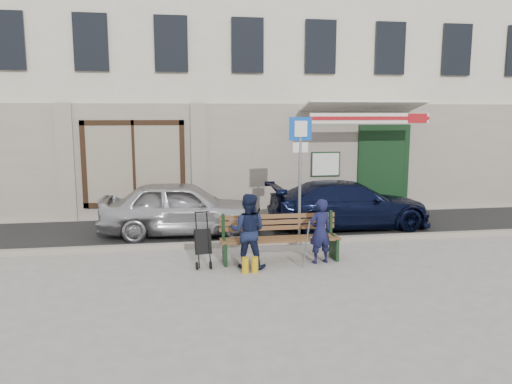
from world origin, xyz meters
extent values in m
plane|color=#9E9991|center=(0.00, 0.00, 0.00)|extent=(80.00, 80.00, 0.00)
cube|color=#282828|center=(0.00, 3.10, 0.01)|extent=(60.00, 3.20, 0.01)
cube|color=#9E9384|center=(0.00, 1.50, 0.06)|extent=(60.00, 0.18, 0.12)
cube|color=beige|center=(0.00, 8.50, 5.00)|extent=(20.00, 7.00, 10.00)
cube|color=#9E9384|center=(0.00, 4.96, 1.60)|extent=(20.00, 0.12, 3.20)
cube|color=maroon|center=(-3.20, 5.02, 1.55)|extent=(2.50, 0.12, 2.00)
cube|color=black|center=(4.10, 4.88, 1.30)|extent=(1.60, 0.10, 2.60)
cube|color=black|center=(4.10, 5.35, 1.20)|extent=(1.25, 0.90, 2.40)
cube|color=white|center=(2.30, 4.85, 1.45)|extent=(0.80, 0.03, 0.65)
cube|color=white|center=(3.20, 4.62, 3.08)|extent=(3.40, 1.72, 0.42)
cube|color=white|center=(3.20, 3.77, 2.80)|extent=(3.40, 0.05, 0.28)
cube|color=maroon|center=(3.20, 3.74, 2.80)|extent=(3.40, 0.02, 0.10)
imported|color=#BBBBC0|center=(-1.93, 2.77, 0.67)|extent=(4.02, 1.83, 1.34)
imported|color=black|center=(2.34, 2.86, 0.61)|extent=(4.23, 1.78, 1.22)
cylinder|color=gray|center=(0.77, 1.87, 1.37)|extent=(0.07, 0.07, 2.75)
cube|color=#0D48B6|center=(0.77, 1.87, 2.59)|extent=(0.53, 0.06, 0.53)
cube|color=white|center=(0.77, 1.84, 2.59)|extent=(0.30, 0.04, 0.36)
cube|color=white|center=(0.77, 1.87, 2.17)|extent=(0.36, 0.05, 0.23)
cube|color=brown|center=(-0.02, 0.25, 0.45)|extent=(2.40, 0.50, 0.04)
cube|color=brown|center=(-0.02, 0.53, 0.74)|extent=(2.40, 0.10, 0.36)
cube|color=#163119|center=(-1.14, 0.25, 0.23)|extent=(0.06, 0.50, 0.45)
cube|color=#163119|center=(1.10, 0.25, 0.23)|extent=(0.06, 0.50, 0.45)
cube|color=white|center=(0.73, 0.15, 0.48)|extent=(0.34, 0.25, 0.11)
cylinder|color=gray|center=(0.33, -0.42, 0.50)|extent=(0.07, 0.34, 0.96)
cylinder|color=#BD9313|center=(-0.82, -0.40, 0.15)|extent=(0.13, 0.13, 0.30)
cylinder|color=#BD9313|center=(-0.64, -0.40, 0.15)|extent=(0.13, 0.13, 0.30)
imported|color=#141639|center=(0.73, 0.01, 0.64)|extent=(0.53, 0.41, 1.29)
imported|color=#141B37|center=(-0.72, -0.07, 0.72)|extent=(0.84, 0.74, 1.44)
cylinder|color=black|center=(-1.70, -0.06, 0.08)|extent=(0.05, 0.16, 0.15)
cylinder|color=black|center=(-1.44, -0.06, 0.08)|extent=(0.05, 0.16, 0.15)
cube|color=black|center=(-1.57, 0.16, 0.49)|extent=(0.34, 0.32, 0.51)
cylinder|color=black|center=(-1.57, 0.29, 1.04)|extent=(0.28, 0.07, 0.02)
camera|label=1|loc=(-2.03, -9.25, 2.96)|focal=35.00mm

